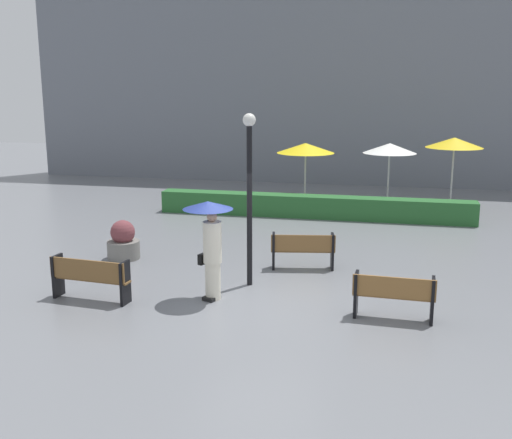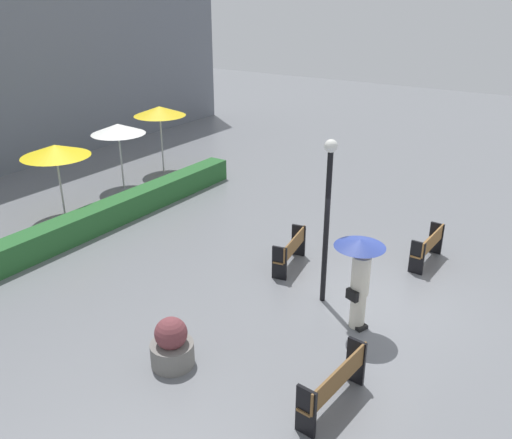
# 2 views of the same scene
# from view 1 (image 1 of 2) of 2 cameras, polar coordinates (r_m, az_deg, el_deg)

# --- Properties ---
(ground_plane) EXTENTS (60.00, 60.00, 0.00)m
(ground_plane) POSITION_cam_1_polar(r_m,az_deg,el_deg) (12.59, 0.13, -7.77)
(ground_plane) COLOR slate
(bench_near_right) EXTENTS (1.54, 0.42, 0.87)m
(bench_near_right) POSITION_cam_1_polar(r_m,az_deg,el_deg) (11.85, 12.71, -6.78)
(bench_near_right) COLOR olive
(bench_near_right) RESTS_ON ground
(bench_near_left) EXTENTS (1.73, 0.51, 0.89)m
(bench_near_left) POSITION_cam_1_polar(r_m,az_deg,el_deg) (13.00, -15.25, -5.11)
(bench_near_left) COLOR brown
(bench_near_left) RESTS_ON ground
(bench_mid_center) EXTENTS (1.56, 0.63, 0.87)m
(bench_mid_center) POSITION_cam_1_polar(r_m,az_deg,el_deg) (14.70, 4.40, -2.72)
(bench_mid_center) COLOR brown
(bench_mid_center) RESTS_ON ground
(pedestrian_with_umbrella) EXTENTS (1.03, 1.03, 2.06)m
(pedestrian_with_umbrella) POSITION_cam_1_polar(r_m,az_deg,el_deg) (12.47, -4.27, -1.46)
(pedestrian_with_umbrella) COLOR silver
(pedestrian_with_umbrella) RESTS_ON ground
(planter_pot) EXTENTS (0.82, 0.82, 1.00)m
(planter_pot) POSITION_cam_1_polar(r_m,az_deg,el_deg) (15.91, -12.27, -2.09)
(planter_pot) COLOR slate
(planter_pot) RESTS_ON ground
(lamp_post) EXTENTS (0.28, 0.28, 3.77)m
(lamp_post) POSITION_cam_1_polar(r_m,az_deg,el_deg) (13.13, -0.62, 3.57)
(lamp_post) COLOR black
(lamp_post) RESTS_ON ground
(patio_umbrella_yellow) EXTENTS (2.05, 2.05, 2.31)m
(patio_umbrella_yellow) POSITION_cam_1_polar(r_m,az_deg,el_deg) (21.96, 4.64, 6.64)
(patio_umbrella_yellow) COLOR silver
(patio_umbrella_yellow) RESTS_ON ground
(patio_umbrella_white) EXTENTS (1.87, 1.87, 2.32)m
(patio_umbrella_white) POSITION_cam_1_polar(r_m,az_deg,el_deg) (22.20, 12.35, 6.49)
(patio_umbrella_white) COLOR silver
(patio_umbrella_white) RESTS_ON ground
(patio_umbrella_yellow_far) EXTENTS (1.95, 1.95, 2.56)m
(patio_umbrella_yellow_far) POSITION_cam_1_polar(r_m,az_deg,el_deg) (22.34, 18.00, 6.82)
(patio_umbrella_yellow_far) COLOR silver
(patio_umbrella_yellow_far) RESTS_ON ground
(hedge_strip) EXTENTS (10.46, 0.70, 0.73)m
(hedge_strip) POSITION_cam_1_polar(r_m,az_deg,el_deg) (20.48, 5.34, 1.21)
(hedge_strip) COLOR #28602D
(hedge_strip) RESTS_ON ground
(building_facade) EXTENTS (28.00, 1.20, 8.59)m
(building_facade) POSITION_cam_1_polar(r_m,az_deg,el_deg) (27.65, 7.53, 12.28)
(building_facade) COLOR slate
(building_facade) RESTS_ON ground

